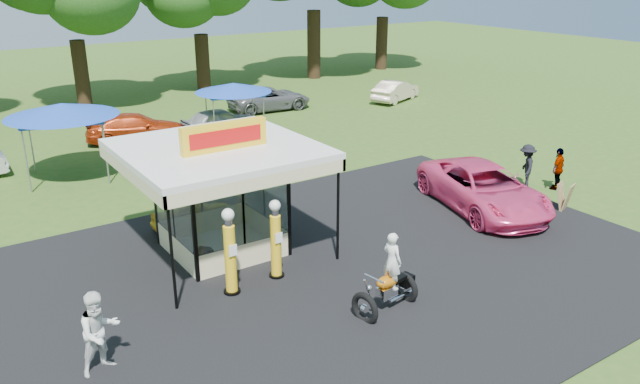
# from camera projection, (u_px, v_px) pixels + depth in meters

# --- Properties ---
(ground) EXTENTS (120.00, 120.00, 0.00)m
(ground) POSITION_uv_depth(u_px,v_px,m) (374.00, 299.00, 16.59)
(ground) COLOR #30541A
(ground) RESTS_ON ground
(asphalt_apron) EXTENTS (20.00, 14.00, 0.04)m
(asphalt_apron) POSITION_uv_depth(u_px,v_px,m) (331.00, 270.00, 18.14)
(asphalt_apron) COLOR black
(asphalt_apron) RESTS_ON ground
(gas_station_kiosk) EXTENTS (5.40, 5.40, 4.18)m
(gas_station_kiosk) POSITION_uv_depth(u_px,v_px,m) (220.00, 197.00, 18.81)
(gas_station_kiosk) COLOR white
(gas_station_kiosk) RESTS_ON ground
(gas_pump_left) EXTENTS (0.46, 0.46, 2.48)m
(gas_pump_left) POSITION_uv_depth(u_px,v_px,m) (230.00, 254.00, 16.47)
(gas_pump_left) COLOR black
(gas_pump_left) RESTS_ON ground
(gas_pump_right) EXTENTS (0.44, 0.44, 2.36)m
(gas_pump_right) POSITION_uv_depth(u_px,v_px,m) (276.00, 241.00, 17.36)
(gas_pump_right) COLOR black
(gas_pump_right) RESTS_ON ground
(motorcycle) EXTENTS (1.90, 1.12, 2.19)m
(motorcycle) POSITION_uv_depth(u_px,v_px,m) (390.00, 279.00, 15.89)
(motorcycle) COLOR black
(motorcycle) RESTS_ON ground
(spare_tires) EXTENTS (0.83, 0.71, 0.66)m
(spare_tires) POSITION_uv_depth(u_px,v_px,m) (204.00, 257.00, 18.26)
(spare_tires) COLOR black
(spare_tires) RESTS_ON ground
(a_frame_sign) EXTENTS (0.61, 0.66, 1.00)m
(a_frame_sign) POSITION_uv_depth(u_px,v_px,m) (565.00, 197.00, 22.36)
(a_frame_sign) COLOR #593819
(a_frame_sign) RESTS_ON ground
(kiosk_car) EXTENTS (2.82, 1.13, 0.96)m
(kiosk_car) POSITION_uv_depth(u_px,v_px,m) (194.00, 214.00, 20.97)
(kiosk_car) COLOR yellow
(kiosk_car) RESTS_ON ground
(pink_sedan) EXTENTS (4.14, 6.35, 1.62)m
(pink_sedan) POSITION_uv_depth(u_px,v_px,m) (484.00, 188.00, 22.35)
(pink_sedan) COLOR #EE407B
(pink_sedan) RESTS_ON ground
(spectator_west) EXTENTS (1.07, 0.91, 1.92)m
(spectator_west) POSITION_uv_depth(u_px,v_px,m) (100.00, 332.00, 13.40)
(spectator_west) COLOR white
(spectator_west) RESTS_ON ground
(spectator_east_a) EXTENTS (1.25, 1.25, 1.74)m
(spectator_east_a) POSITION_uv_depth(u_px,v_px,m) (527.00, 166.00, 24.59)
(spectator_east_a) COLOR black
(spectator_east_a) RESTS_ON ground
(spectator_east_b) EXTENTS (1.06, 0.67, 1.68)m
(spectator_east_b) POSITION_uv_depth(u_px,v_px,m) (558.00, 169.00, 24.36)
(spectator_east_b) COLOR gray
(spectator_east_b) RESTS_ON ground
(bg_car_b) EXTENTS (5.16, 3.31, 1.39)m
(bg_car_b) POSITION_uv_depth(u_px,v_px,m) (136.00, 128.00, 30.90)
(bg_car_b) COLOR #A92F0D
(bg_car_b) RESTS_ON ground
(bg_car_c) EXTENTS (4.15, 1.82, 1.39)m
(bg_car_c) POSITION_uv_depth(u_px,v_px,m) (220.00, 121.00, 32.20)
(bg_car_c) COLOR #ACABB0
(bg_car_c) RESTS_ON ground
(bg_car_d) EXTENTS (5.14, 2.62, 1.39)m
(bg_car_d) POSITION_uv_depth(u_px,v_px,m) (269.00, 98.00, 37.58)
(bg_car_d) COLOR slate
(bg_car_d) RESTS_ON ground
(bg_car_e) EXTENTS (4.27, 2.79, 1.33)m
(bg_car_e) POSITION_uv_depth(u_px,v_px,m) (395.00, 91.00, 39.99)
(bg_car_e) COLOR beige
(bg_car_e) RESTS_ON ground
(tent_west) EXTENTS (4.46, 4.46, 3.12)m
(tent_west) POSITION_uv_depth(u_px,v_px,m) (62.00, 110.00, 25.05)
(tent_west) COLOR gray
(tent_west) RESTS_ON ground
(tent_east) EXTENTS (3.87, 3.87, 2.71)m
(tent_east) POSITION_uv_depth(u_px,v_px,m) (233.00, 88.00, 31.46)
(tent_east) COLOR gray
(tent_east) RESTS_ON ground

